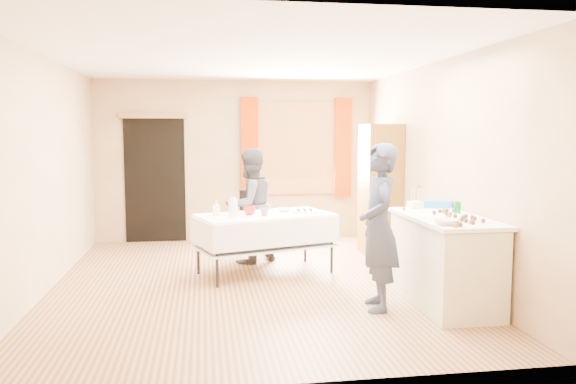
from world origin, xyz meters
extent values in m
cube|color=#9E7047|center=(0.00, 0.00, -0.01)|extent=(4.50, 5.50, 0.02)
cube|color=white|center=(0.00, 0.00, 2.61)|extent=(4.50, 5.50, 0.02)
cube|color=tan|center=(0.00, 2.76, 1.30)|extent=(4.50, 0.02, 2.60)
cube|color=tan|center=(0.00, -2.76, 1.30)|extent=(4.50, 0.02, 2.60)
cube|color=tan|center=(-2.26, 0.00, 1.30)|extent=(0.02, 5.50, 2.60)
cube|color=tan|center=(2.26, 0.00, 1.30)|extent=(0.02, 5.50, 2.60)
cube|color=olive|center=(1.00, 2.72, 1.50)|extent=(1.32, 0.06, 1.52)
cube|color=white|center=(1.00, 2.71, 1.50)|extent=(1.20, 0.02, 1.40)
cube|color=#AD3100|center=(0.22, 2.67, 1.50)|extent=(0.28, 0.06, 1.65)
cube|color=#AD3100|center=(1.78, 2.67, 1.50)|extent=(0.28, 0.06, 1.65)
cube|color=black|center=(-1.30, 2.73, 1.00)|extent=(0.95, 0.04, 2.00)
cube|color=olive|center=(-1.30, 2.70, 2.02)|extent=(1.05, 0.06, 0.08)
cube|color=brown|center=(1.99, 1.30, 0.94)|extent=(0.50, 0.60, 1.87)
cube|color=beige|center=(1.89, -1.14, 0.43)|extent=(0.65, 1.44, 0.86)
cube|color=white|center=(1.89, -1.14, 0.89)|extent=(0.71, 1.49, 0.04)
cube|color=white|center=(0.22, 0.38, 0.73)|extent=(1.80, 1.28, 0.04)
cube|color=black|center=(0.20, 1.26, 0.42)|extent=(0.47, 0.47, 0.06)
cube|color=black|center=(0.16, 1.43, 0.67)|extent=(0.39, 0.12, 0.56)
imported|color=#252C45|center=(1.17, -1.19, 0.83)|extent=(0.69, 0.52, 1.65)
imported|color=black|center=(0.08, 1.03, 0.77)|extent=(1.28, 1.26, 1.55)
cylinder|color=#097924|center=(2.10, -0.97, 0.97)|extent=(0.09, 0.09, 0.12)
imported|color=white|center=(1.66, -1.65, 0.94)|extent=(0.29, 0.29, 0.05)
cube|color=white|center=(1.80, -0.52, 0.95)|extent=(0.17, 0.14, 0.08)
cube|color=#1E84CE|center=(2.08, -0.49, 0.95)|extent=(0.35, 0.28, 0.08)
cylinder|color=silver|center=(-0.19, 0.17, 0.86)|extent=(0.11, 0.11, 0.22)
imported|color=red|center=(0.02, 0.34, 0.81)|extent=(0.17, 0.17, 0.11)
imported|color=red|center=(0.19, 0.24, 0.80)|extent=(0.11, 0.11, 0.10)
imported|color=white|center=(0.48, 0.55, 0.77)|extent=(0.18, 0.18, 0.05)
cube|color=white|center=(0.72, 0.42, 0.76)|extent=(0.32, 0.25, 0.02)
imported|color=white|center=(-0.38, 0.36, 0.84)|extent=(0.08, 0.08, 0.18)
sphere|color=#3F2314|center=(1.75, -1.76, 0.93)|extent=(0.04, 0.04, 0.04)
sphere|color=#381C0F|center=(1.73, -1.68, 0.93)|extent=(0.04, 0.04, 0.04)
sphere|color=#381C0F|center=(1.92, -1.65, 0.93)|extent=(0.04, 0.04, 0.04)
sphere|color=#381C0F|center=(1.93, -1.27, 0.93)|extent=(0.04, 0.04, 0.04)
sphere|color=#381C0F|center=(1.90, -1.58, 0.93)|extent=(0.04, 0.04, 0.04)
sphere|color=#381C0F|center=(2.09, -0.91, 0.93)|extent=(0.04, 0.04, 0.04)
sphere|color=#3F2314|center=(1.61, -0.70, 0.93)|extent=(0.04, 0.04, 0.04)
sphere|color=#381C0F|center=(1.91, -1.69, 0.93)|extent=(0.04, 0.04, 0.04)
sphere|color=#381C0F|center=(1.65, -1.47, 0.93)|extent=(0.04, 0.04, 0.04)
sphere|color=#381C0F|center=(2.06, -1.60, 0.93)|extent=(0.04, 0.04, 0.04)
sphere|color=#381C0F|center=(2.05, -1.39, 0.93)|extent=(0.04, 0.04, 0.04)
sphere|color=#381C0F|center=(1.74, -1.78, 0.93)|extent=(0.04, 0.04, 0.04)
sphere|color=#3F2314|center=(1.68, -1.81, 0.93)|extent=(0.04, 0.04, 0.04)
sphere|color=#381C0F|center=(1.98, -0.91, 0.93)|extent=(0.04, 0.04, 0.04)
sphere|color=#381C0F|center=(1.92, -0.93, 0.93)|extent=(0.04, 0.04, 0.04)
sphere|color=#381C0F|center=(1.82, -1.02, 0.93)|extent=(0.04, 0.04, 0.04)
sphere|color=#381C0F|center=(2.03, -1.29, 0.93)|extent=(0.04, 0.04, 0.04)
sphere|color=#381C0F|center=(1.66, -1.51, 0.93)|extent=(0.04, 0.04, 0.04)
sphere|color=#3F2314|center=(1.88, -1.26, 0.93)|extent=(0.04, 0.04, 0.04)
sphere|color=#381C0F|center=(1.94, -1.15, 0.93)|extent=(0.04, 0.04, 0.04)
sphere|color=#381C0F|center=(2.05, -1.45, 0.93)|extent=(0.04, 0.04, 0.04)
sphere|color=#381C0F|center=(1.80, -1.59, 0.93)|extent=(0.04, 0.04, 0.04)
sphere|color=#381C0F|center=(2.01, -0.91, 0.93)|extent=(0.04, 0.04, 0.04)
sphere|color=#381C0F|center=(1.96, -1.38, 0.93)|extent=(0.04, 0.04, 0.04)
sphere|color=#3F2314|center=(1.95, -0.96, 0.93)|extent=(0.04, 0.04, 0.04)
sphere|color=#381C0F|center=(1.90, -1.17, 0.93)|extent=(0.04, 0.04, 0.04)
sphere|color=#381C0F|center=(1.89, -1.51, 0.93)|extent=(0.04, 0.04, 0.04)
camera|label=1|loc=(-0.53, -6.46, 1.75)|focal=35.00mm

